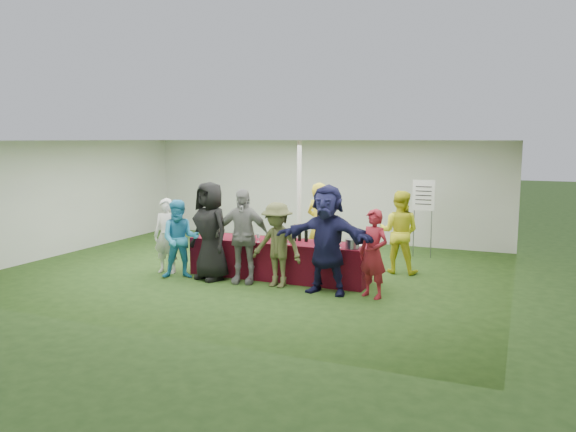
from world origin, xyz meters
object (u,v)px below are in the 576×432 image
at_px(staff_back, 399,232).
at_px(customer_0, 167,236).
at_px(wine_list_sign, 423,201).
at_px(serving_table, 279,259).
at_px(customer_3, 242,236).
at_px(dump_bucket, 352,244).
at_px(customer_1, 180,239).
at_px(customer_4, 277,245).
at_px(customer_5, 327,239).
at_px(staff_pourer, 320,226).
at_px(customer_6, 373,254).
at_px(customer_2, 210,231).

bearing_deg(staff_back, customer_0, 23.40).
bearing_deg(customer_0, wine_list_sign, 28.47).
bearing_deg(staff_back, serving_table, 33.79).
xyz_separation_m(wine_list_sign, customer_3, (-2.76, -3.66, -0.41)).
xyz_separation_m(dump_bucket, customer_1, (-3.36, -0.53, -0.06)).
relative_size(serving_table, wine_list_sign, 2.00).
distance_m(customer_3, customer_4, 0.74).
distance_m(staff_back, customer_5, 2.22).
relative_size(dump_bucket, customer_4, 0.16).
distance_m(staff_pourer, customer_1, 2.93).
height_order(staff_back, customer_3, customer_3).
relative_size(dump_bucket, staff_back, 0.15).
bearing_deg(staff_pourer, serving_table, 87.96).
height_order(staff_back, customer_5, customer_5).
xyz_separation_m(serving_table, customer_3, (-0.49, -0.60, 0.53)).
height_order(customer_4, customer_6, customer_4).
distance_m(wine_list_sign, customer_5, 3.90).
xyz_separation_m(customer_1, customer_3, (1.30, 0.15, 0.13)).
bearing_deg(dump_bucket, customer_0, -176.23).
xyz_separation_m(customer_1, customer_2, (0.60, 0.14, 0.18)).
bearing_deg(serving_table, customer_3, -129.02).
xyz_separation_m(customer_2, customer_3, (0.70, 0.01, -0.05)).
xyz_separation_m(serving_table, dump_bucket, (1.57, -0.22, 0.46)).
distance_m(customer_1, customer_6, 3.85).
distance_m(customer_4, customer_6, 1.82).
height_order(dump_bucket, customer_1, customer_1).
height_order(customer_0, customer_2, customer_2).
xyz_separation_m(customer_3, customer_5, (1.72, -0.08, 0.07)).
distance_m(wine_list_sign, customer_4, 4.24).
bearing_deg(customer_4, staff_pourer, 92.11).
bearing_deg(serving_table, customer_5, -28.73).
bearing_deg(wine_list_sign, customer_3, -127.07).
relative_size(wine_list_sign, customer_2, 0.94).
xyz_separation_m(serving_table, customer_5, (1.23, -0.68, 0.60)).
bearing_deg(customer_0, serving_table, 2.45).
xyz_separation_m(dump_bucket, customer_2, (-2.75, -0.39, 0.12)).
bearing_deg(customer_5, dump_bucket, 55.95).
relative_size(wine_list_sign, customer_5, 0.92).
bearing_deg(serving_table, staff_pourer, 68.72).
xyz_separation_m(dump_bucket, staff_back, (0.52, 1.59, 0.01)).
bearing_deg(customer_2, serving_table, 48.64).
relative_size(staff_pourer, customer_3, 1.01).
height_order(wine_list_sign, staff_pourer, staff_pourer).
bearing_deg(dump_bucket, customer_3, -169.53).
bearing_deg(customer_1, staff_back, 0.15).
height_order(staff_pourer, customer_4, staff_pourer).
bearing_deg(dump_bucket, staff_pourer, 129.42).
bearing_deg(customer_6, customer_4, -156.87).
xyz_separation_m(customer_5, customer_6, (0.83, 0.06, -0.20)).
bearing_deg(customer_1, serving_table, -5.72).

